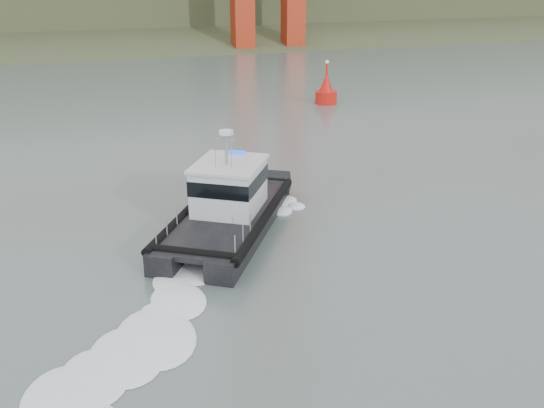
{
  "coord_description": "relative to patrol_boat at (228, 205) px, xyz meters",
  "views": [
    {
      "loc": [
        -7.65,
        -14.85,
        12.1
      ],
      "look_at": [
        0.16,
        8.35,
        2.4
      ],
      "focal_mm": 40.0,
      "sensor_mm": 36.0,
      "label": 1
    }
  ],
  "objects": [
    {
      "name": "nav_buoy",
      "position": [
        16.06,
        25.21,
        -0.18
      ],
      "size": [
        2.03,
        2.03,
        4.22
      ],
      "color": "red",
      "rests_on": "ground"
    },
    {
      "name": "patrol_boat",
      "position": [
        0.0,
        0.0,
        0.0
      ],
      "size": [
        8.94,
        11.04,
        5.16
      ],
      "rotation": [
        0.0,
        0.0,
        -0.56
      ],
      "color": "black",
      "rests_on": "ground"
    },
    {
      "name": "ground",
      "position": [
        1.02,
        -11.52,
        -1.29
      ],
      "size": [
        400.0,
        400.0,
        0.0
      ],
      "primitive_type": "plane",
      "color": "#51605C",
      "rests_on": "ground"
    }
  ]
}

